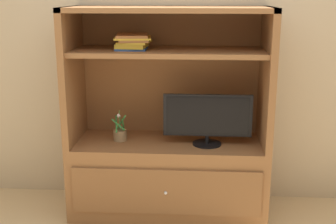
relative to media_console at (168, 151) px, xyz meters
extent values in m
cube|color=tan|center=(0.00, 0.34, 0.90)|extent=(6.00, 0.10, 2.80)
cube|color=brown|center=(0.00, -0.01, -0.21)|extent=(1.51, 0.58, 0.59)
cube|color=brown|center=(0.00, -0.31, -0.21)|extent=(1.39, 0.02, 0.35)
sphere|color=silver|center=(0.00, -0.32, -0.21)|extent=(0.02, 0.02, 0.02)
cube|color=brown|center=(-0.73, -0.01, 0.60)|extent=(0.05, 0.58, 1.02)
cube|color=brown|center=(0.73, -0.01, 0.60)|extent=(0.05, 0.58, 1.02)
cube|color=brown|center=(0.00, 0.27, 0.60)|extent=(1.51, 0.02, 1.02)
cube|color=brown|center=(0.00, -0.01, 1.09)|extent=(1.51, 0.58, 0.04)
cube|color=brown|center=(0.00, -0.01, 0.78)|extent=(1.41, 0.52, 0.04)
cylinder|color=black|center=(0.30, -0.06, 0.09)|extent=(0.22, 0.22, 0.01)
cylinder|color=black|center=(0.30, -0.06, 0.13)|extent=(0.03, 0.03, 0.06)
cube|color=black|center=(0.30, -0.06, 0.31)|extent=(0.67, 0.02, 0.32)
cube|color=black|center=(0.30, -0.08, 0.31)|extent=(0.62, 0.00, 0.29)
cylinder|color=#8C7251|center=(-0.38, -0.01, 0.13)|extent=(0.10, 0.10, 0.09)
cylinder|color=#3D6B33|center=(-0.38, -0.01, 0.25)|extent=(0.01, 0.01, 0.16)
cube|color=#2D7A38|center=(-0.35, -0.01, 0.22)|extent=(0.02, 0.11, 0.11)
cube|color=#2D7A38|center=(-0.38, 0.01, 0.22)|extent=(0.09, 0.02, 0.14)
cube|color=#2D7A38|center=(-0.41, -0.02, 0.22)|extent=(0.04, 0.13, 0.11)
cube|color=#2D7A38|center=(-0.39, -0.04, 0.22)|extent=(0.11, 0.03, 0.09)
sphere|color=silver|center=(-0.39, -0.02, 0.29)|extent=(0.02, 0.02, 0.02)
sphere|color=silver|center=(-0.39, 0.00, 0.28)|extent=(0.03, 0.03, 0.03)
cube|color=#2D519E|center=(-0.27, -0.01, 0.81)|extent=(0.23, 0.27, 0.02)
cube|color=gold|center=(-0.27, -0.01, 0.83)|extent=(0.22, 0.28, 0.03)
cube|color=gold|center=(-0.25, -0.01, 0.85)|extent=(0.24, 0.30, 0.01)
cube|color=#A56638|center=(-0.25, -0.01, 0.87)|extent=(0.24, 0.30, 0.02)
cube|color=gold|center=(-0.26, -0.01, 0.88)|extent=(0.30, 0.31, 0.01)
cube|color=#A56638|center=(-0.27, 0.00, 0.90)|extent=(0.26, 0.32, 0.02)
camera|label=1|loc=(0.22, -3.28, 1.21)|focal=47.41mm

